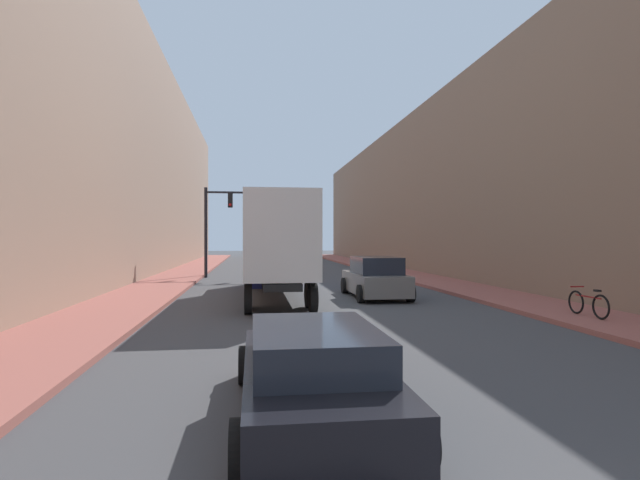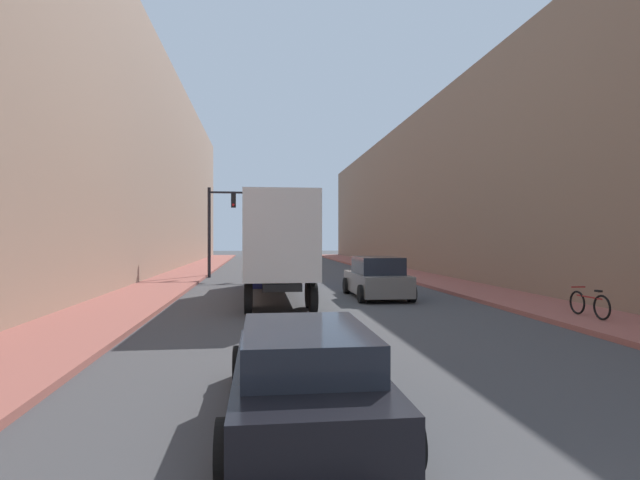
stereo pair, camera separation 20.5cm
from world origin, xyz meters
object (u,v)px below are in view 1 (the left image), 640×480
at_px(traffic_signal_gantry, 234,213).
at_px(semi_truck, 275,244).
at_px(suv_car, 375,278).
at_px(parked_bicycle, 588,304).
at_px(sedan_car, 313,372).

bearing_deg(traffic_signal_gantry, semi_truck, -79.21).
relative_size(suv_car, parked_bicycle, 2.56).
bearing_deg(semi_truck, parked_bicycle, -39.74).
bearing_deg(sedan_car, semi_truck, 89.60).
height_order(sedan_car, traffic_signal_gantry, traffic_signal_gantry).
bearing_deg(parked_bicycle, semi_truck, 140.26).
xyz_separation_m(sedan_car, suv_car, (4.26, 13.52, 0.18)).
height_order(semi_truck, sedan_car, semi_truck).
bearing_deg(suv_car, semi_truck, 170.87).
distance_m(traffic_signal_gantry, parked_bicycle, 21.88).
distance_m(semi_truck, suv_car, 4.46).
relative_size(sedan_car, traffic_signal_gantry, 0.77).
bearing_deg(semi_truck, traffic_signal_gantry, 100.79).
bearing_deg(semi_truck, sedan_car, -90.40).
distance_m(semi_truck, parked_bicycle, 11.76).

